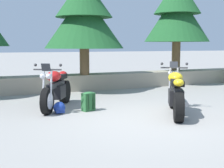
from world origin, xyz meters
name	(u,v)px	position (x,y,z in m)	size (l,w,h in m)	color
ground_plane	(145,120)	(0.00, 0.00, 0.00)	(120.00, 120.00, 0.00)	gray
stone_wall	(79,82)	(0.00, 4.80, 0.28)	(36.00, 0.80, 0.55)	gray
motorcycle_red_near_left	(56,89)	(-1.45, 1.98, 0.49)	(1.21, 1.86, 1.18)	black
motorcycle_yellow_centre	(176,93)	(0.95, 0.26, 0.49)	(1.19, 1.87, 1.18)	black
rider_backpack	(88,101)	(-0.80, 1.38, 0.24)	(0.34, 0.32, 0.47)	#2D6B38
rider_helmet	(60,108)	(-1.52, 1.34, 0.14)	(0.28, 0.28, 0.28)	navy
pine_tree_mid_left	(84,12)	(0.13, 4.59, 2.70)	(2.70, 2.70, 3.85)	brown
pine_tree_mid_right	(177,11)	(4.21, 5.04, 2.94)	(2.62, 2.62, 3.74)	brown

